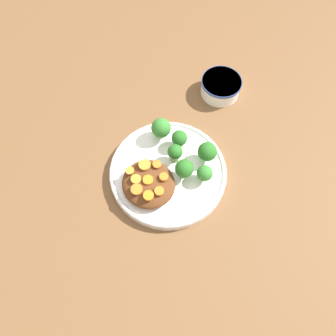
{
  "coord_description": "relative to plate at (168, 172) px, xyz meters",
  "views": [
    {
      "loc": [
        -0.23,
        0.21,
        0.67
      ],
      "look_at": [
        0.0,
        0.0,
        0.04
      ],
      "focal_mm": 35.0,
      "sensor_mm": 36.0,
      "label": 1
    }
  ],
  "objects": [
    {
      "name": "carrot_slice_2",
      "position": [
        -0.0,
        0.06,
        0.04
      ],
      "size": [
        0.02,
        0.02,
        0.0
      ],
      "primitive_type": "cylinder",
      "color": "orange",
      "rests_on": "stew_mound"
    },
    {
      "name": "carrot_slice_0",
      "position": [
        -0.03,
        0.08,
        0.05
      ],
      "size": [
        0.02,
        0.02,
        0.01
      ],
      "primitive_type": "cylinder",
      "color": "orange",
      "rests_on": "stew_mound"
    },
    {
      "name": "plate",
      "position": [
        0.0,
        0.0,
        0.0
      ],
      "size": [
        0.26,
        0.26,
        0.03
      ],
      "color": "white",
      "rests_on": "ground_plane"
    },
    {
      "name": "carrot_slice_6",
      "position": [
        0.01,
        0.02,
        0.04
      ],
      "size": [
        0.02,
        0.02,
        0.0
      ],
      "primitive_type": "cylinder",
      "color": "orange",
      "rests_on": "stew_mound"
    },
    {
      "name": "carrot_slice_4",
      "position": [
        0.02,
        0.07,
        0.04
      ],
      "size": [
        0.02,
        0.02,
        0.0
      ],
      "primitive_type": "cylinder",
      "color": "orange",
      "rests_on": "stew_mound"
    },
    {
      "name": "carrot_slice_1",
      "position": [
        0.03,
        0.04,
        0.05
      ],
      "size": [
        0.03,
        0.03,
        0.01
      ],
      "primitive_type": "cylinder",
      "color": "orange",
      "rests_on": "stew_mound"
    },
    {
      "name": "broccoli_floret_5",
      "position": [
        -0.03,
        -0.02,
        0.04
      ],
      "size": [
        0.04,
        0.04,
        0.06
      ],
      "color": "#759E51",
      "rests_on": "plate"
    },
    {
      "name": "broccoli_floret_3",
      "position": [
        0.03,
        -0.06,
        0.03
      ],
      "size": [
        0.04,
        0.04,
        0.05
      ],
      "color": "#759E51",
      "rests_on": "plate"
    },
    {
      "name": "carrot_slice_5",
      "position": [
        0.04,
        0.07,
        0.04
      ],
      "size": [
        0.02,
        0.02,
        0.01
      ],
      "primitive_type": "cylinder",
      "color": "orange",
      "rests_on": "stew_mound"
    },
    {
      "name": "broccoli_floret_0",
      "position": [
        -0.07,
        -0.04,
        0.03
      ],
      "size": [
        0.03,
        0.03,
        0.05
      ],
      "color": "#759E51",
      "rests_on": "plate"
    },
    {
      "name": "carrot_slice_7",
      "position": [
        -0.03,
        0.06,
        0.04
      ],
      "size": [
        0.02,
        0.02,
        0.01
      ],
      "primitive_type": "cylinder",
      "color": "orange",
      "rests_on": "stew_mound"
    },
    {
      "name": "broccoli_floret_4",
      "position": [
        0.08,
        -0.05,
        0.04
      ],
      "size": [
        0.04,
        0.04,
        0.06
      ],
      "color": "#759E51",
      "rests_on": "plate"
    },
    {
      "name": "dip_bowl",
      "position": [
        0.08,
        -0.26,
        0.01
      ],
      "size": [
        0.1,
        0.1,
        0.04
      ],
      "color": "white",
      "rests_on": "ground_plane"
    },
    {
      "name": "broccoli_floret_1",
      "position": [
        -0.04,
        -0.08,
        0.04
      ],
      "size": [
        0.04,
        0.04,
        0.05
      ],
      "color": "#7FA85B",
      "rests_on": "plate"
    },
    {
      "name": "carrot_slice_8",
      "position": [
        -0.0,
        0.09,
        0.04
      ],
      "size": [
        0.02,
        0.02,
        0.0
      ],
      "primitive_type": "cylinder",
      "color": "orange",
      "rests_on": "stew_mound"
    },
    {
      "name": "ground_plane",
      "position": [
        0.0,
        0.0,
        -0.01
      ],
      "size": [
        4.0,
        4.0,
        0.0
      ],
      "primitive_type": "plane",
      "color": "brown"
    },
    {
      "name": "broccoli_floret_2",
      "position": [
        0.01,
        -0.03,
        0.04
      ],
      "size": [
        0.03,
        0.03,
        0.05
      ],
      "color": "#759E51",
      "rests_on": "plate"
    },
    {
      "name": "carrot_slice_3",
      "position": [
        -0.02,
        0.03,
        0.05
      ],
      "size": [
        0.02,
        0.02,
        0.01
      ],
      "primitive_type": "cylinder",
      "color": "orange",
      "rests_on": "stew_mound"
    },
    {
      "name": "stew_mound",
      "position": [
        0.0,
        0.06,
        0.02
      ],
      "size": [
        0.12,
        0.11,
        0.04
      ],
      "primitive_type": "ellipsoid",
      "color": "#5B3319",
      "rests_on": "plate"
    }
  ]
}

